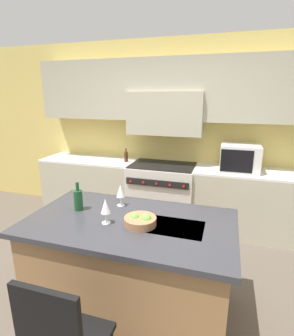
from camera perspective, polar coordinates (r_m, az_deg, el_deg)
The scene contains 11 objects.
ground_plane at distance 2.72m, azimuth -7.86°, elevation -29.04°, with size 10.00×10.00×0.00m, color brown.
back_cabinetry at distance 3.99m, azimuth 4.54°, elevation 11.34°, with size 10.00×0.46×2.70m.
back_counter at distance 4.01m, azimuth 3.41°, elevation -5.57°, with size 3.91×0.62×0.92m.
range_stove at distance 3.99m, azimuth 3.34°, elevation -5.67°, with size 0.96×0.70×0.92m.
microwave at distance 3.72m, azimuth 19.54°, elevation 2.13°, with size 0.50×0.44×0.36m.
kitchen_island at distance 2.46m, azimuth -3.61°, elevation -20.53°, with size 1.73×0.98×0.90m.
wine_bottle at distance 2.45m, azimuth -14.72°, elevation -6.65°, with size 0.08×0.08×0.26m.
wine_glass_near at distance 2.14m, azimuth -9.04°, elevation -8.35°, with size 0.08×0.08×0.21m.
wine_glass_far at distance 2.45m, azimuth -5.79°, elevation -5.07°, with size 0.08×0.08×0.21m.
fruit_bowl at distance 2.14m, azimuth -1.42°, elevation -11.39°, with size 0.26×0.26×0.10m.
oil_bottle_on_counter at distance 4.01m, azimuth -4.58°, elevation 2.49°, with size 0.06×0.06×0.21m.
Camera 1 is at (0.88, -1.73, 1.90)m, focal length 28.00 mm.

